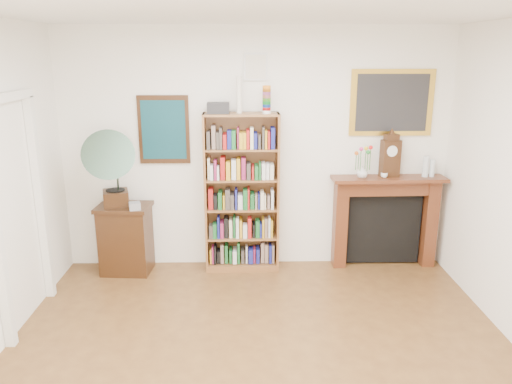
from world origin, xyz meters
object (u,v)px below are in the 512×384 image
bookshelf (242,185)px  mantel_clock (390,156)px  side_cabinet (126,239)px  cd_stack (135,206)px  flower_vase (362,172)px  bottle_right (432,168)px  teacup (384,175)px  fireplace (385,213)px  bottle_left (426,167)px  gramophone (109,164)px

bookshelf → mantel_clock: size_ratio=4.29×
side_cabinet → cd_stack: bearing=-39.3°
side_cabinet → flower_vase: 2.85m
bookshelf → bottle_right: size_ratio=10.68×
flower_vase → teacup: flower_vase is taller
bottle_right → bookshelf: bearing=-179.2°
bookshelf → fireplace: size_ratio=1.61×
bottle_right → bottle_left: bearing=-178.2°
bookshelf → flower_vase: bearing=-1.1°
teacup → bottle_right: bearing=4.8°
flower_vase → bottle_right: bottle_right is taller
fireplace → gramophone: 3.23m
teacup → bottle_left: (0.49, 0.04, 0.09)m
gramophone → mantel_clock: size_ratio=1.82×
bottle_left → side_cabinet: bearing=-178.5°
flower_vase → teacup: bearing=-2.9°
mantel_clock → bottle_left: mantel_clock is taller
teacup → gramophone: bearing=-176.6°
bookshelf → bottle_left: 2.14m
flower_vase → side_cabinet: bearing=-178.7°
fireplace → cd_stack: size_ratio=11.04×
cd_stack → fireplace: bearing=5.8°
mantel_clock → flower_vase: size_ratio=3.69×
cd_stack → bottle_left: (3.32, 0.25, 0.38)m
bookshelf → gramophone: size_ratio=2.35×
bottle_left → mantel_clock: bearing=178.8°
side_cabinet → cd_stack: cd_stack is taller
cd_stack → bottle_right: bearing=4.2°
bottle_right → mantel_clock: bearing=179.3°
bookshelf → teacup: bookshelf is taller
cd_stack → mantel_clock: 2.95m
fireplace → mantel_clock: 0.70m
mantel_clock → bottle_left: (0.42, -0.01, -0.12)m
mantel_clock → cd_stack: bearing=173.8°
gramophone → fireplace: bearing=-11.1°
bookshelf → gramophone: 1.48m
side_cabinet → flower_vase: size_ratio=6.04×
cd_stack → mantel_clock: (2.90, 0.26, 0.50)m
mantel_clock → bottle_right: mantel_clock is taller
mantel_clock → bottle_right: size_ratio=2.49×
bookshelf → gramophone: bookshelf is taller
side_cabinet → bottle_left: bearing=5.8°
gramophone → cd_stack: 0.53m
mantel_clock → fireplace: bearing=82.5°
fireplace → cd_stack: (-2.90, -0.30, 0.20)m
bookshelf → bottle_right: 2.21m
mantel_clock → side_cabinet: bearing=170.6°
gramophone → teacup: 3.09m
flower_vase → bottle_left: bearing=2.5°
bookshelf → side_cabinet: (-1.35, -0.06, -0.63)m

